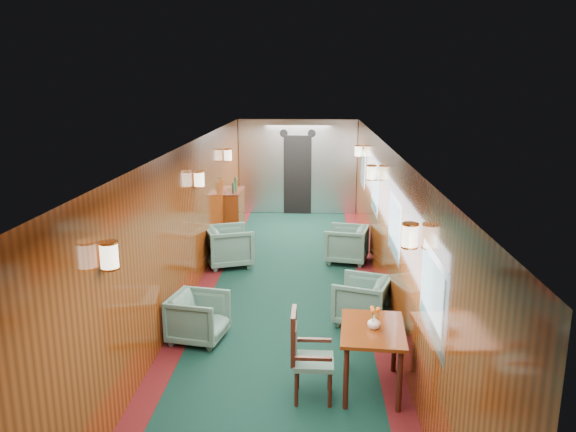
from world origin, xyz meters
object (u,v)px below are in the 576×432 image
Objects in this scene: armchair_left_near at (199,318)px; armchair_right_near at (362,300)px; credenza at (235,211)px; armchair_right_far at (347,244)px; side_chair at (305,351)px; armchair_left_far at (229,246)px; dining_table at (372,338)px.

armchair_right_near is at bearing -62.33° from armchair_left_near.
credenza is 1.79× the size of armchair_left_near.
armchair_left_near is 3.99m from armchair_right_far.
credenza is at bearing -117.97° from armchair_right_far.
side_chair reaches higher than armchair_left_far.
armchair_left_far is at bearing 108.99° from side_chair.
armchair_right_near is 0.96× the size of armchair_right_far.
side_chair reaches higher than armchair_right_far.
armchair_right_far is at bearing -102.17° from armchair_left_far.
credenza is 5.40m from armchair_left_near.
dining_table is 1.47× the size of armchair_left_near.
side_chair reaches higher than armchair_right_near.
armchair_left_near is at bearing 156.87° from dining_table.
armchair_left_near is at bearing 160.77° from armchair_left_far.
armchair_left_far is at bearing -118.51° from armchair_right_near.
side_chair is at bearing 3.66° from armchair_right_far.
armchair_right_far is at bearing -40.09° from credenza.
dining_table is 4.50m from armchair_right_far.
armchair_right_far is (2.11, 3.39, 0.03)m from armchair_left_near.
armchair_left_far is at bearing 11.98° from armchair_left_near.
credenza is at bearing 114.53° from dining_table.
credenza reaches higher than armchair_right_near.
dining_table is 0.76m from side_chair.
dining_table is at bearing 12.53° from armchair_right_far.
credenza is (-1.69, 6.71, -0.05)m from side_chair.
armchair_left_far is (-1.47, 4.39, -0.17)m from side_chair.
armchair_left_far is 1.12× the size of armchair_right_near.
side_chair is at bearing -122.10° from armchair_left_near.
dining_table is 0.82× the size of credenza.
armchair_left_near is (-1.41, 1.31, -0.22)m from side_chair.
armchair_left_near is 0.86× the size of armchair_left_far.
armchair_left_near is 3.08m from armchair_left_far.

